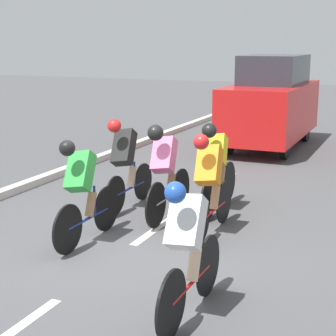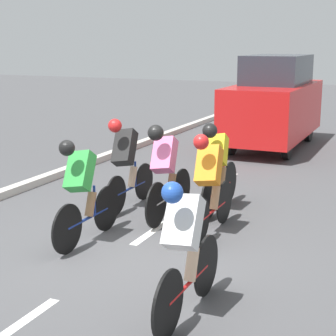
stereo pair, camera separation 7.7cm
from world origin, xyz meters
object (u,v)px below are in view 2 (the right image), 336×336
(cyclist_white, at_px, (185,246))
(cyclist_yellow, at_px, (217,165))
(cyclist_orange, at_px, (210,181))
(cyclist_black, at_px, (126,161))
(cyclist_green, at_px, (82,189))
(support_car, at_px, (274,103))
(cyclist_pink, at_px, (165,169))

(cyclist_white, height_order, cyclist_yellow, cyclist_yellow)
(cyclist_orange, height_order, cyclist_black, cyclist_black)
(cyclist_yellow, xyz_separation_m, cyclist_green, (1.18, 2.12, -0.01))
(cyclist_orange, xyz_separation_m, support_car, (0.80, -6.99, 0.38))
(cyclist_orange, bearing_deg, support_car, -83.44)
(cyclist_white, bearing_deg, cyclist_yellow, -75.63)
(cyclist_yellow, bearing_deg, support_car, -84.87)
(cyclist_pink, relative_size, support_car, 0.39)
(cyclist_black, relative_size, support_car, 0.38)
(cyclist_pink, xyz_separation_m, cyclist_yellow, (-0.57, -0.74, -0.03))
(cyclist_yellow, bearing_deg, cyclist_pink, 52.26)
(cyclist_white, xyz_separation_m, cyclist_pink, (1.48, -2.79, 0.05))
(cyclist_pink, height_order, cyclist_green, cyclist_pink)
(cyclist_orange, relative_size, cyclist_black, 1.01)
(cyclist_pink, xyz_separation_m, support_car, (-0.05, -6.64, 0.36))
(cyclist_yellow, height_order, support_car, support_car)
(support_car, bearing_deg, cyclist_green, 85.38)
(cyclist_white, relative_size, cyclist_yellow, 1.00)
(cyclist_white, relative_size, cyclist_pink, 1.01)
(cyclist_green, height_order, support_car, support_car)
(cyclist_orange, xyz_separation_m, cyclist_pink, (0.85, -0.35, 0.02))
(cyclist_pink, xyz_separation_m, cyclist_green, (0.60, 1.38, -0.04))
(cyclist_black, height_order, cyclist_green, cyclist_black)
(cyclist_white, distance_m, support_car, 9.54)
(cyclist_pink, bearing_deg, cyclist_yellow, -127.74)
(cyclist_black, bearing_deg, cyclist_yellow, -162.70)
(cyclist_orange, distance_m, cyclist_white, 2.52)
(cyclist_black, distance_m, cyclist_white, 3.87)
(cyclist_orange, relative_size, support_car, 0.39)
(cyclist_black, xyz_separation_m, cyclist_yellow, (-1.42, -0.44, -0.03))
(cyclist_white, bearing_deg, support_car, -81.35)
(cyclist_pink, relative_size, cyclist_yellow, 0.98)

